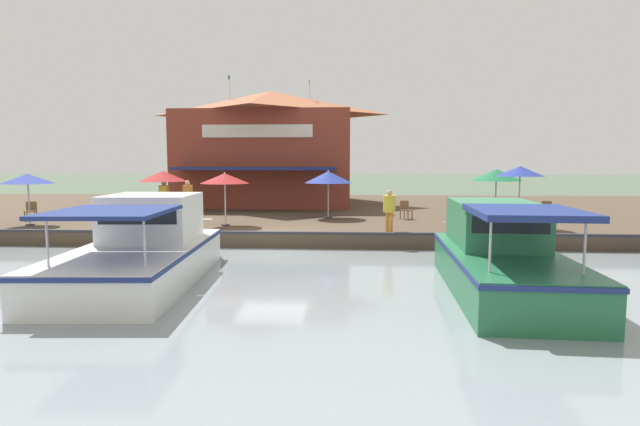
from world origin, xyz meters
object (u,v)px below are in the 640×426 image
at_px(patio_umbrella_back_row, 328,177).
at_px(motorboat_distant_upstream, 497,254).
at_px(cafe_chair_beside_entrance, 130,211).
at_px(cafe_chair_mid_patio, 472,218).
at_px(cafe_chair_back_row_seat, 405,209).
at_px(person_mid_patio, 164,194).
at_px(patio_umbrella_mid_patio_right, 520,171).
at_px(patio_umbrella_far_corner, 163,176).
at_px(tree_upstream_bank, 305,142).
at_px(person_near_entrance, 389,206).
at_px(cafe_chair_under_first_umbrella, 457,208).
at_px(person_at_quay_edge, 188,194).
at_px(patio_umbrella_near_quay_edge, 496,175).
at_px(cafe_chair_far_corner_seat, 31,210).
at_px(cafe_chair_facing_river, 546,209).
at_px(motorboat_mid_row, 149,249).
at_px(tree_downstream_bank, 308,137).
at_px(patio_umbrella_mid_patio_left, 27,179).
at_px(patio_umbrella_by_entrance, 225,178).
at_px(waterfront_restaurant, 270,147).

xyz_separation_m(patio_umbrella_back_row, motorboat_distant_upstream, (10.61, 4.78, -1.65)).
xyz_separation_m(patio_umbrella_back_row, cafe_chair_beside_entrance, (2.10, -8.69, -1.46)).
height_order(cafe_chair_mid_patio, cafe_chair_back_row_seat, same).
distance_m(cafe_chair_mid_patio, person_mid_patio, 14.20).
bearing_deg(patio_umbrella_mid_patio_right, cafe_chair_beside_entrance, -93.72).
height_order(patio_umbrella_far_corner, tree_upstream_bank, tree_upstream_bank).
xyz_separation_m(patio_umbrella_far_corner, person_near_entrance, (5.26, 10.60, -0.95)).
height_order(cafe_chair_under_first_umbrella, tree_upstream_bank, tree_upstream_bank).
bearing_deg(person_at_quay_edge, motorboat_distant_upstream, 47.37).
relative_size(patio_umbrella_near_quay_edge, cafe_chair_far_corner_seat, 2.79).
height_order(cafe_chair_far_corner_seat, cafe_chair_facing_river, same).
xyz_separation_m(person_mid_patio, motorboat_mid_row, (9.98, 3.29, -0.86)).
xyz_separation_m(cafe_chair_back_row_seat, motorboat_distant_upstream, (10.37, 1.17, -0.19)).
bearing_deg(cafe_chair_far_corner_seat, tree_downstream_bank, 137.66).
relative_size(patio_umbrella_far_corner, cafe_chair_mid_patio, 2.71).
height_order(patio_umbrella_mid_patio_left, tree_upstream_bank, tree_upstream_bank).
xyz_separation_m(patio_umbrella_far_corner, tree_upstream_bank, (-12.36, 5.89, 2.14)).
height_order(patio_umbrella_far_corner, cafe_chair_mid_patio, patio_umbrella_far_corner).
bearing_deg(motorboat_mid_row, motorboat_distant_upstream, 86.60).
distance_m(patio_umbrella_back_row, cafe_chair_beside_entrance, 9.06).
xyz_separation_m(patio_umbrella_by_entrance, patio_umbrella_near_quay_edge, (-2.20, 11.69, 0.10)).
bearing_deg(motorboat_distant_upstream, waterfront_restaurant, -154.92).
relative_size(waterfront_restaurant, cafe_chair_back_row_seat, 12.85).
xyz_separation_m(cafe_chair_far_corner_seat, tree_downstream_bank, (-12.81, 11.67, 3.87)).
relative_size(cafe_chair_back_row_seat, motorboat_mid_row, 0.10).
bearing_deg(cafe_chair_back_row_seat, tree_downstream_bank, -154.38).
xyz_separation_m(patio_umbrella_back_row, person_near_entrance, (4.83, 2.48, -0.93)).
xyz_separation_m(waterfront_restaurant, patio_umbrella_back_row, (8.29, 4.07, -1.66)).
bearing_deg(cafe_chair_beside_entrance, patio_umbrella_near_quay_edge, 94.31).
bearing_deg(patio_umbrella_near_quay_edge, patio_umbrella_back_row, -96.64).
bearing_deg(cafe_chair_under_first_umbrella, patio_umbrella_near_quay_edge, 45.50).
xyz_separation_m(cafe_chair_facing_river, tree_upstream_bank, (-12.85, -12.29, 3.62)).
distance_m(patio_umbrella_back_row, patio_umbrella_mid_patio_right, 8.41).
bearing_deg(cafe_chair_under_first_umbrella, cafe_chair_beside_entrance, -80.14).
xyz_separation_m(patio_umbrella_mid_patio_right, tree_upstream_bank, (-15.96, -10.01, 1.82)).
bearing_deg(cafe_chair_facing_river, waterfront_restaurant, -120.59).
relative_size(cafe_chair_facing_river, motorboat_mid_row, 0.10).
height_order(cafe_chair_under_first_umbrella, cafe_chair_mid_patio, same).
relative_size(patio_umbrella_by_entrance, person_mid_patio, 1.27).
height_order(patio_umbrella_back_row, patio_umbrella_mid_patio_left, patio_umbrella_back_row).
bearing_deg(patio_umbrella_mid_patio_left, motorboat_mid_row, 49.78).
height_order(patio_umbrella_mid_patio_left, cafe_chair_under_first_umbrella, patio_umbrella_mid_patio_left).
bearing_deg(tree_downstream_bank, patio_umbrella_by_entrance, -9.37).
bearing_deg(person_near_entrance, cafe_chair_facing_river, 122.18).
distance_m(patio_umbrella_back_row, cafe_chair_back_row_seat, 3.90).
relative_size(cafe_chair_far_corner_seat, person_near_entrance, 0.53).
relative_size(patio_umbrella_by_entrance, patio_umbrella_mid_patio_right, 0.88).
bearing_deg(person_mid_patio, cafe_chair_far_corner_seat, -73.76).
bearing_deg(cafe_chair_beside_entrance, patio_umbrella_mid_patio_left, -69.85).
xyz_separation_m(cafe_chair_facing_river, person_near_entrance, (4.77, -7.57, 0.53)).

